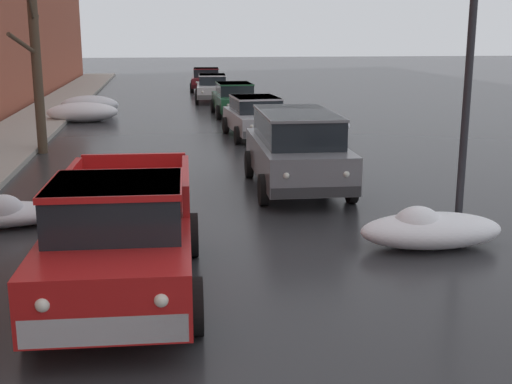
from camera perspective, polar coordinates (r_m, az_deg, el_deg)
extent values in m
ellipsoid|color=white|center=(30.89, -14.01, 7.18)|extent=(2.54, 1.40, 0.87)
ellipsoid|color=white|center=(30.72, -12.65, 6.90)|extent=(0.63, 0.53, 0.53)
ellipsoid|color=white|center=(11.84, 14.70, -3.18)|extent=(2.48, 1.19, 0.58)
ellipsoid|color=white|center=(11.69, 13.60, -2.95)|extent=(0.88, 0.73, 0.73)
ellipsoid|color=white|center=(28.62, -14.56, 6.61)|extent=(2.87, 1.46, 0.80)
ellipsoid|color=white|center=(28.65, -13.36, 6.62)|extent=(0.88, 0.73, 0.73)
ellipsoid|color=white|center=(28.45, -14.39, 6.35)|extent=(0.68, 0.57, 0.57)
ellipsoid|color=white|center=(23.18, 4.18, 5.60)|extent=(3.19, 1.41, 0.89)
ellipsoid|color=white|center=(23.42, 5.58, 5.46)|extent=(0.87, 0.73, 0.73)
ellipsoid|color=white|center=(23.06, 3.88, 5.16)|extent=(0.68, 0.56, 0.56)
ellipsoid|color=white|center=(13.40, -20.75, -1.56)|extent=(0.77, 0.64, 0.64)
cylinder|color=#4C3D2D|center=(21.22, -18.25, 10.99)|extent=(0.29, 0.29, 5.85)
cylinder|color=#4C3D2D|center=(21.81, -18.21, 12.94)|extent=(0.15, 1.27, 0.98)
cylinder|color=#4C3D2D|center=(20.64, -19.28, 11.84)|extent=(0.61, 1.32, 0.66)
cube|color=red|center=(9.54, -11.22, -4.20)|extent=(2.05, 5.00, 0.76)
cube|color=black|center=(8.69, -11.82, -1.17)|extent=(1.70, 1.64, 0.64)
cube|color=red|center=(8.62, -11.91, 0.63)|extent=(1.74, 1.69, 0.08)
cube|color=red|center=(10.29, -6.01, 0.75)|extent=(0.19, 2.37, 0.44)
cube|color=red|center=(10.45, -15.73, 0.50)|extent=(0.19, 2.37, 0.44)
cube|color=red|center=(11.73, -10.35, 2.17)|extent=(1.77, 0.17, 0.44)
cube|color=#B7B7BC|center=(7.37, -12.79, -11.33)|extent=(1.78, 0.19, 0.32)
sphere|color=white|center=(7.16, -8.07, -9.09)|extent=(0.16, 0.16, 0.16)
sphere|color=white|center=(7.31, -17.73, -9.14)|extent=(0.16, 0.16, 0.16)
cylinder|color=black|center=(8.24, -5.30, -9.69)|extent=(0.25, 0.73, 0.72)
cylinder|color=black|center=(8.45, -18.53, -9.77)|extent=(0.25, 0.73, 0.72)
cylinder|color=black|center=(11.02, -5.53, -3.66)|extent=(0.25, 0.73, 0.72)
cylinder|color=black|center=(11.18, -15.36, -3.84)|extent=(0.25, 0.73, 0.72)
cube|color=slate|center=(15.62, 3.46, 2.91)|extent=(2.00, 4.66, 0.80)
cube|color=black|center=(15.55, 3.47, 5.62)|extent=(1.70, 3.27, 0.68)
cube|color=slate|center=(15.51, 3.49, 6.75)|extent=(1.74, 3.34, 0.06)
cube|color=#303032|center=(13.51, 5.11, 0.00)|extent=(1.84, 0.17, 0.22)
cube|color=#303032|center=(17.86, 2.19, 3.34)|extent=(1.84, 0.17, 0.22)
cylinder|color=black|center=(14.54, 8.14, 0.39)|extent=(0.20, 0.68, 0.68)
cylinder|color=black|center=(14.18, 0.63, 0.19)|extent=(0.20, 0.68, 0.68)
cylinder|color=black|center=(17.26, 5.76, 2.52)|extent=(0.20, 0.68, 0.68)
cylinder|color=black|center=(16.95, -0.59, 2.39)|extent=(0.20, 0.68, 0.68)
sphere|color=silver|center=(13.54, 7.69, 1.52)|extent=(0.14, 0.14, 0.14)
sphere|color=silver|center=(13.29, 2.59, 1.41)|extent=(0.14, 0.14, 0.14)
cube|color=#B7B7BC|center=(23.40, 0.04, 6.10)|extent=(1.97, 4.15, 0.60)
cube|color=black|center=(23.53, -0.06, 7.51)|extent=(1.61, 2.19, 0.52)
cube|color=#B7B7BC|center=(23.51, -0.06, 8.07)|extent=(1.65, 2.24, 0.06)
cube|color=#525254|center=(21.51, 1.10, 4.96)|extent=(1.70, 0.22, 0.22)
cube|color=#525254|center=(25.35, -0.86, 6.25)|extent=(1.70, 0.22, 0.22)
cylinder|color=black|center=(22.42, 2.91, 4.99)|extent=(0.21, 0.61, 0.60)
cylinder|color=black|center=(22.05, -1.57, 4.86)|extent=(0.21, 0.61, 0.60)
cylinder|color=black|center=(24.84, 1.47, 5.83)|extent=(0.21, 0.61, 0.60)
cylinder|color=black|center=(24.51, -2.59, 5.71)|extent=(0.21, 0.61, 0.60)
sphere|color=silver|center=(21.57, 2.58, 5.67)|extent=(0.14, 0.14, 0.14)
sphere|color=silver|center=(21.33, -0.37, 5.60)|extent=(0.14, 0.14, 0.14)
cube|color=#1E5633|center=(29.90, -1.81, 7.69)|extent=(1.74, 4.34, 0.60)
cube|color=black|center=(30.06, -1.86, 8.80)|extent=(1.47, 2.26, 0.52)
cube|color=#1E5633|center=(30.05, -1.87, 9.23)|extent=(1.51, 2.31, 0.06)
cube|color=black|center=(27.84, -1.26, 6.90)|extent=(1.65, 0.14, 0.22)
cube|color=black|center=(32.00, -2.28, 7.74)|extent=(1.65, 0.14, 0.22)
cylinder|color=black|center=(28.73, 0.25, 6.86)|extent=(0.19, 0.60, 0.60)
cylinder|color=black|center=(28.51, -3.19, 6.79)|extent=(0.19, 0.60, 0.60)
cylinder|color=black|center=(31.37, -0.53, 7.42)|extent=(0.19, 0.60, 0.60)
cylinder|color=black|center=(31.16, -3.69, 7.35)|extent=(0.19, 0.60, 0.60)
sphere|color=silver|center=(27.86, -0.13, 7.44)|extent=(0.14, 0.14, 0.14)
sphere|color=silver|center=(27.71, -2.38, 7.40)|extent=(0.14, 0.14, 0.14)
cube|color=silver|center=(36.12, -3.74, 8.66)|extent=(1.88, 4.41, 0.60)
cube|color=black|center=(36.29, -3.76, 9.57)|extent=(1.52, 2.33, 0.52)
cube|color=silver|center=(36.28, -3.76, 9.93)|extent=(1.56, 2.38, 0.06)
cube|color=slate|center=(34.03, -3.68, 8.07)|extent=(1.58, 0.22, 0.22)
cube|color=slate|center=(38.24, -3.78, 8.65)|extent=(1.58, 0.22, 0.22)
cylinder|color=black|center=(34.83, -2.33, 8.01)|extent=(0.22, 0.61, 0.60)
cylinder|color=black|center=(34.81, -5.06, 7.96)|extent=(0.22, 0.61, 0.60)
cylinder|color=black|center=(37.50, -2.49, 8.39)|extent=(0.22, 0.61, 0.60)
cylinder|color=black|center=(37.48, -5.03, 8.35)|extent=(0.22, 0.61, 0.60)
sphere|color=silver|center=(33.99, -2.80, 8.51)|extent=(0.14, 0.14, 0.14)
sphere|color=silver|center=(33.98, -4.57, 8.48)|extent=(0.14, 0.14, 0.14)
cube|color=maroon|center=(42.72, -4.26, 9.39)|extent=(2.04, 3.96, 0.60)
cube|color=black|center=(42.88, -4.27, 10.15)|extent=(1.66, 2.10, 0.52)
cube|color=maroon|center=(42.87, -4.28, 10.46)|extent=(1.70, 2.14, 0.06)
cube|color=black|center=(40.87, -4.26, 8.95)|extent=(1.74, 0.24, 0.22)
cube|color=black|center=(44.60, -4.26, 9.32)|extent=(1.74, 0.24, 0.22)
cylinder|color=black|center=(41.57, -2.99, 8.88)|extent=(0.22, 0.61, 0.60)
cylinder|color=black|center=(41.57, -5.52, 8.84)|extent=(0.22, 0.61, 0.60)
cylinder|color=black|center=(43.94, -3.06, 9.12)|extent=(0.22, 0.61, 0.60)
cylinder|color=black|center=(43.94, -5.45, 9.08)|extent=(0.22, 0.61, 0.60)
sphere|color=silver|center=(40.82, -3.44, 9.33)|extent=(0.14, 0.14, 0.14)
sphere|color=silver|center=(40.82, -5.08, 9.30)|extent=(0.14, 0.14, 0.14)
cylinder|color=#28282D|center=(12.64, 17.60, 8.52)|extent=(0.14, 0.14, 5.28)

